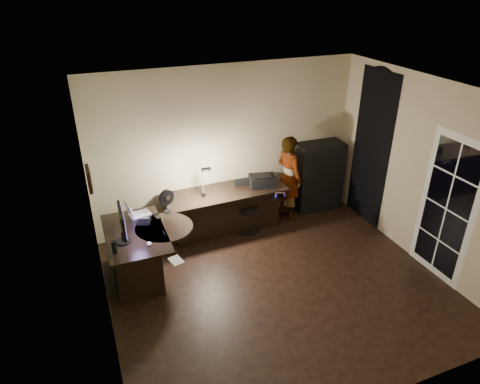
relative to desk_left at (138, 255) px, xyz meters
name	(u,v)px	position (x,y,z in m)	size (l,w,h in m)	color
floor	(278,285)	(1.75, -0.91, -0.38)	(4.50, 4.00, 0.01)	black
ceiling	(287,94)	(1.75, -0.91, 2.33)	(4.50, 4.00, 0.01)	silver
wall_back	(227,147)	(1.75, 1.10, 0.97)	(4.50, 0.01, 2.70)	beige
wall_front	(386,302)	(1.75, -2.91, 0.97)	(4.50, 0.01, 2.70)	beige
wall_left	(96,237)	(-0.50, -0.91, 0.97)	(0.01, 4.00, 2.70)	beige
wall_right	(423,173)	(4.01, -0.91, 0.97)	(0.01, 4.00, 2.70)	beige
green_wall_overlay	(98,237)	(-0.49, -0.91, 0.97)	(0.00, 4.00, 2.70)	#4B6630
arched_doorway	(371,149)	(3.99, 0.24, 0.92)	(0.01, 0.90, 2.60)	black
french_door	(446,209)	(3.99, -1.46, 0.67)	(0.02, 0.92, 2.10)	white
framed_picture	(89,179)	(-0.47, -0.46, 1.47)	(0.04, 0.30, 0.25)	black
desk_left	(138,255)	(0.00, 0.00, 0.00)	(0.80, 1.31, 0.75)	black
desk_right	(226,211)	(1.57, 0.71, 0.00)	(2.00, 0.70, 0.75)	black
cabinet	(318,176)	(3.42, 0.87, 0.25)	(0.84, 0.42, 1.26)	black
laptop_stand	(141,218)	(0.13, 0.26, 0.43)	(0.26, 0.22, 0.11)	silver
laptop	(139,208)	(0.13, 0.26, 0.60)	(0.30, 0.28, 0.21)	silver
monitor	(122,230)	(-0.18, -0.17, 0.55)	(0.11, 0.53, 0.35)	black
mouse	(149,244)	(0.12, -0.37, 0.39)	(0.06, 0.09, 0.03)	silver
phone	(157,217)	(0.37, 0.30, 0.38)	(0.06, 0.13, 0.01)	black
pen	(164,233)	(0.36, -0.18, 0.38)	(0.01, 0.13, 0.01)	black
speaker	(114,247)	(-0.31, -0.38, 0.46)	(0.06, 0.06, 0.16)	black
notepad	(176,260)	(0.36, -0.84, 0.38)	(0.14, 0.19, 0.01)	silver
desk_fan	(167,201)	(0.55, 0.39, 0.56)	(0.24, 0.13, 0.37)	black
headphones	(280,195)	(2.30, 0.18, 0.42)	(0.20, 0.08, 0.09)	#1E148F
printer	(262,180)	(2.22, 0.68, 0.47)	(0.42, 0.32, 0.19)	black
desk_lamp	(203,179)	(1.19, 0.68, 0.67)	(0.14, 0.27, 0.59)	black
office_chair	(246,207)	(1.91, 0.63, 0.05)	(0.47, 0.47, 0.85)	black
person	(289,177)	(2.77, 0.79, 0.38)	(0.54, 0.36, 1.50)	#D8A88C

